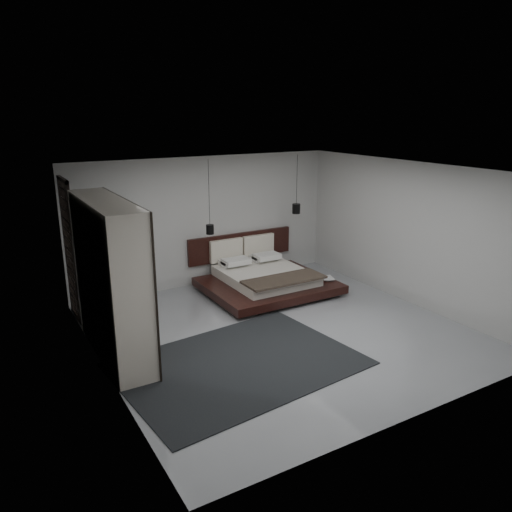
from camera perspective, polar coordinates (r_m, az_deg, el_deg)
floor at (r=8.87m, az=2.79°, el=-8.54°), size 6.00×6.00×0.00m
ceiling at (r=8.10m, az=3.06°, el=9.75°), size 6.00×6.00×0.00m
wall_back at (r=10.93m, az=-5.73°, el=3.97°), size 6.00×0.00×6.00m
wall_front at (r=6.23m, az=18.28°, el=-6.46°), size 6.00×0.00×6.00m
wall_left at (r=7.25m, az=-17.38°, el=-3.15°), size 0.00×6.00×6.00m
wall_right at (r=10.28m, az=17.07°, el=2.53°), size 0.00×6.00×6.00m
lattice_screen at (r=9.60m, az=-20.48°, el=0.64°), size 0.05×0.90×2.60m
bed at (r=10.68m, az=0.95°, el=-2.51°), size 2.60×2.32×1.05m
book_lower at (r=10.78m, az=7.55°, el=-2.61°), size 0.30×0.32×0.02m
book_upper at (r=10.74m, az=7.57°, el=-2.54°), size 0.33×0.38×0.02m
pendant_left at (r=10.22m, az=-5.29°, el=3.10°), size 0.16×0.16×1.51m
pendant_right at (r=11.22m, az=4.62°, el=5.43°), size 0.18×0.18×1.30m
wardrobe at (r=7.98m, az=-16.29°, el=-2.56°), size 0.59×2.52×2.47m
rug at (r=7.78m, az=-1.98°, el=-12.21°), size 3.76×2.86×0.02m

